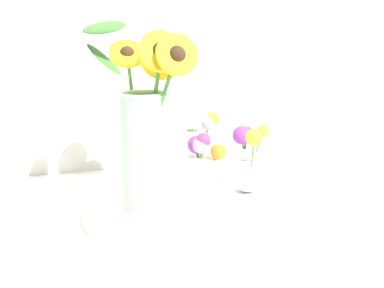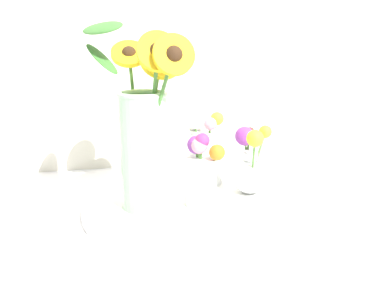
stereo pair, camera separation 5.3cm
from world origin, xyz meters
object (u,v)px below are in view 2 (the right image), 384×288
Objects in this scene: vase_bulb_right at (250,166)px; vase_small_back at (205,151)px; mason_jar_sunflowers at (144,132)px; vase_small_center at (202,172)px; serving_tray at (192,203)px.

vase_bulb_right is 0.12m from vase_small_back.
mason_jar_sunflowers is 0.21m from vase_small_back.
vase_small_center is at bearing -9.51° from mason_jar_sunflowers.
vase_small_center is 0.13m from vase_bulb_right.
mason_jar_sunflowers reaches higher than vase_small_center.
vase_small_center is 0.99× the size of vase_bulb_right.
serving_tray is at bearing -173.54° from vase_bulb_right.
vase_small_back is (0.15, 0.11, -0.08)m from mason_jar_sunflowers.
mason_jar_sunflowers is 0.14m from vase_small_center.
mason_jar_sunflowers reaches higher than serving_tray.
mason_jar_sunflowers is 2.37× the size of vase_bulb_right.
mason_jar_sunflowers is at bearing -173.61° from vase_bulb_right.
vase_small_back is (0.04, 0.13, 0.01)m from vase_small_center.
vase_small_center is (0.11, -0.02, -0.09)m from mason_jar_sunflowers.
serving_tray is 0.14m from vase_small_back.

